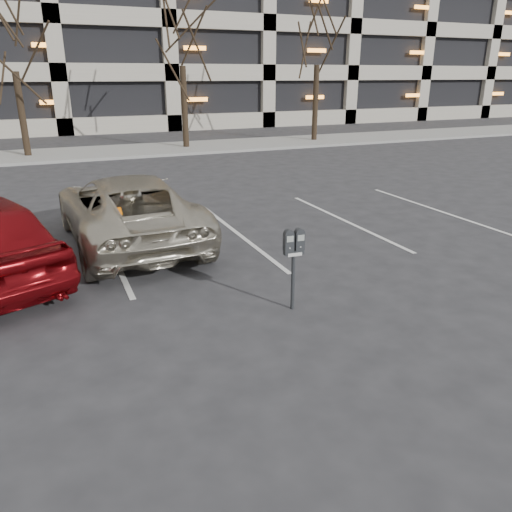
# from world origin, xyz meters

# --- Properties ---
(ground) EXTENTS (140.00, 140.00, 0.00)m
(ground) POSITION_xyz_m (0.00, 0.00, 0.00)
(ground) COLOR #28282B
(ground) RESTS_ON ground
(sidewalk) EXTENTS (80.00, 4.00, 0.12)m
(sidewalk) POSITION_xyz_m (0.00, 16.00, 0.06)
(sidewalk) COLOR gray
(sidewalk) RESTS_ON ground
(stall_lines) EXTENTS (16.90, 5.20, 0.00)m
(stall_lines) POSITION_xyz_m (-1.40, 2.30, 0.01)
(stall_lines) COLOR silver
(stall_lines) RESTS_ON ground
(tree_b) EXTENTS (3.43, 3.43, 7.79)m
(tree_b) POSITION_xyz_m (-3.00, 16.00, 5.62)
(tree_b) COLOR black
(tree_b) RESTS_ON ground
(tree_c) EXTENTS (3.67, 3.67, 8.34)m
(tree_c) POSITION_xyz_m (4.00, 16.00, 6.03)
(tree_c) COLOR black
(tree_c) RESTS_ON ground
(tree_d) EXTENTS (3.76, 3.76, 8.54)m
(tree_d) POSITION_xyz_m (11.00, 16.00, 6.17)
(tree_d) COLOR black
(tree_d) RESTS_ON ground
(parking_meter) EXTENTS (0.33, 0.15, 1.25)m
(parking_meter) POSITION_xyz_m (0.80, -1.57, 0.96)
(parking_meter) COLOR black
(parking_meter) RESTS_ON ground
(suv_silver) EXTENTS (2.64, 5.33, 1.46)m
(suv_silver) POSITION_xyz_m (-0.93, 2.67, 0.73)
(suv_silver) COLOR beige
(suv_silver) RESTS_ON ground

